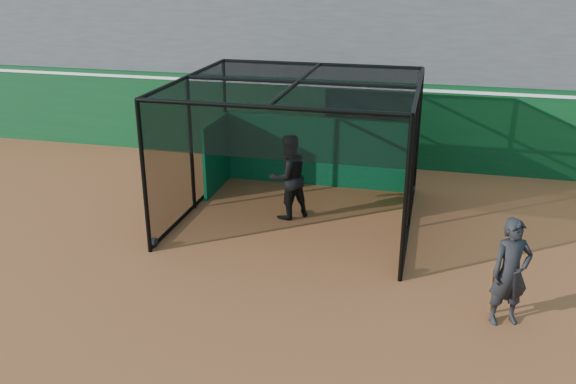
# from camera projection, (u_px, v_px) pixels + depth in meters

# --- Properties ---
(ground) EXTENTS (120.00, 120.00, 0.00)m
(ground) POSITION_uv_depth(u_px,v_px,m) (248.00, 301.00, 11.05)
(ground) COLOR brown
(ground) RESTS_ON ground
(outfield_wall) EXTENTS (50.00, 0.50, 2.50)m
(outfield_wall) POSITION_uv_depth(u_px,v_px,m) (331.00, 120.00, 18.29)
(outfield_wall) COLOR #0A3A19
(outfield_wall) RESTS_ON ground
(grandstand) EXTENTS (50.00, 7.85, 8.95)m
(grandstand) POSITION_uv_depth(u_px,v_px,m) (353.00, 1.00, 20.57)
(grandstand) COLOR #4C4C4F
(grandstand) RESTS_ON ground
(batting_cage) EXTENTS (5.33, 5.08, 3.26)m
(batting_cage) POSITION_uv_depth(u_px,v_px,m) (297.00, 153.00, 14.03)
(batting_cage) COLOR black
(batting_cage) RESTS_ON ground
(batter) EXTENTS (1.25, 1.25, 2.04)m
(batter) POSITION_uv_depth(u_px,v_px,m) (288.00, 177.00, 14.30)
(batter) COLOR black
(batter) RESTS_ON ground
(on_deck_player) EXTENTS (0.81, 0.68, 1.90)m
(on_deck_player) POSITION_uv_depth(u_px,v_px,m) (510.00, 272.00, 10.09)
(on_deck_player) COLOR black
(on_deck_player) RESTS_ON ground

